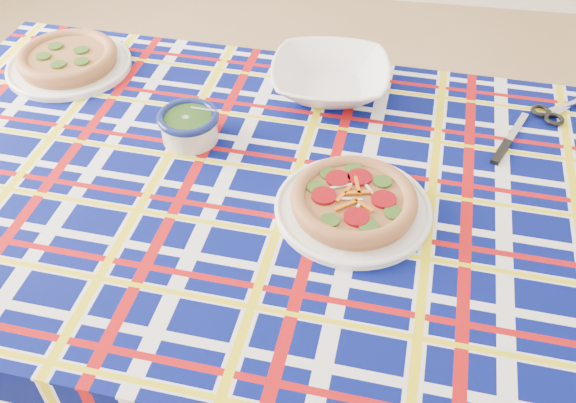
% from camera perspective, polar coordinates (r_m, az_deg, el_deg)
% --- Properties ---
extents(floor, '(4.00, 4.00, 0.00)m').
position_cam_1_polar(floor, '(2.07, -3.83, -6.27)').
color(floor, '#92714B').
rests_on(floor, ground).
extents(dining_table, '(1.61, 1.07, 0.73)m').
position_cam_1_polar(dining_table, '(1.32, -2.55, -0.78)').
color(dining_table, brown).
rests_on(dining_table, floor).
extents(tablecloth, '(1.65, 1.10, 0.10)m').
position_cam_1_polar(tablecloth, '(1.30, -2.58, -0.02)').
color(tablecloth, '#040C55').
rests_on(tablecloth, dining_table).
extents(main_focaccia_plate, '(0.33, 0.33, 0.06)m').
position_cam_1_polar(main_focaccia_plate, '(1.19, 5.87, 0.12)').
color(main_focaccia_plate, '#965F35').
rests_on(main_focaccia_plate, tablecloth).
extents(pesto_bowl, '(0.15, 0.15, 0.08)m').
position_cam_1_polar(pesto_bowl, '(1.36, -8.80, 6.84)').
color(pesto_bowl, '#16330E').
rests_on(pesto_bowl, tablecloth).
extents(serving_bowl, '(0.29, 0.29, 0.07)m').
position_cam_1_polar(serving_bowl, '(1.51, 3.78, 10.87)').
color(serving_bowl, white).
rests_on(serving_bowl, tablecloth).
extents(second_focaccia_plate, '(0.32, 0.32, 0.06)m').
position_cam_1_polar(second_focaccia_plate, '(1.68, -19.01, 11.96)').
color(second_focaccia_plate, '#965F35').
rests_on(second_focaccia_plate, tablecloth).
extents(table_knife, '(0.10, 0.21, 0.01)m').
position_cam_1_polar(table_knife, '(1.48, 19.61, 6.14)').
color(table_knife, silver).
rests_on(table_knife, tablecloth).
extents(kitchen_scissors, '(0.19, 0.18, 0.02)m').
position_cam_1_polar(kitchen_scissors, '(1.59, 23.71, 7.86)').
color(kitchen_scissors, silver).
rests_on(kitchen_scissors, tablecloth).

